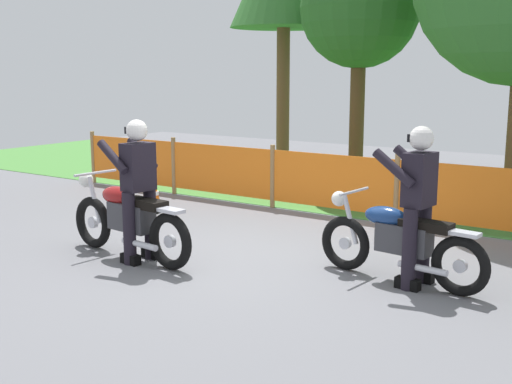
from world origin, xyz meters
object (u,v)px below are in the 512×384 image
Objects in this scene: motorcycle_trailing at (128,219)px; rider_lead at (417,200)px; motorcycle_lead at (398,241)px; traffic_cone at (154,196)px; rider_trailing at (138,185)px.

motorcycle_trailing is 3.40m from rider_lead.
rider_lead reaches higher than motorcycle_lead.
traffic_cone is at bearing -47.80° from motorcycle_trailing.
traffic_cone is at bearing -7.50° from rider_lead.
rider_trailing is (0.20, -0.02, 0.43)m from motorcycle_trailing.
rider_trailing is at bearing 25.39° from motorcycle_lead.
motorcycle_trailing is 2.64m from traffic_cone.
rider_trailing is at bearing -50.51° from traffic_cone.
traffic_cone is (-1.56, 2.12, -0.23)m from motorcycle_trailing.
traffic_cone is (-4.79, 1.16, -0.66)m from rider_lead.
motorcycle_trailing is at bearing -53.69° from traffic_cone.
motorcycle_lead is 1.17× the size of rider_trailing.
motorcycle_lead reaches higher than traffic_cone.
rider_lead is 1.00× the size of rider_trailing.
motorcycle_trailing reaches higher than traffic_cone.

